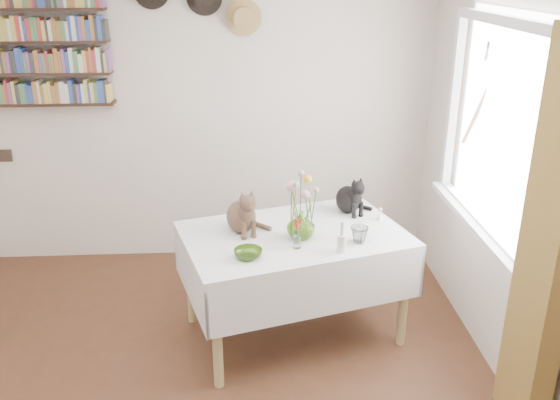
{
  "coord_description": "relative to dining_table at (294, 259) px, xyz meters",
  "views": [
    {
      "loc": [
        0.45,
        -2.62,
        2.42
      ],
      "look_at": [
        0.65,
        0.84,
        1.05
      ],
      "focal_mm": 38.0,
      "sensor_mm": 36.0,
      "label": 1
    }
  ],
  "objects": [
    {
      "name": "porcelain_figurine",
      "position": [
        0.61,
        0.18,
        0.23
      ],
      "size": [
        0.05,
        0.05,
        0.09
      ],
      "color": "white",
      "rests_on": "dining_table"
    },
    {
      "name": "dining_table",
      "position": [
        0.0,
        0.0,
        0.0
      ],
      "size": [
        1.65,
        1.3,
        0.77
      ],
      "color": "white",
      "rests_on": "room"
    },
    {
      "name": "berry_jar",
      "position": [
        -0.0,
        -0.22,
        0.29
      ],
      "size": [
        0.05,
        0.05,
        0.22
      ],
      "color": "white",
      "rests_on": "dining_table"
    },
    {
      "name": "flower_bouquet",
      "position": [
        0.04,
        -0.08,
        0.53
      ],
      "size": [
        0.17,
        0.13,
        0.39
      ],
      "color": "#4C7233",
      "rests_on": "flower_vase"
    },
    {
      "name": "curtain",
      "position": [
        1.15,
        -1.06,
        0.57
      ],
      "size": [
        0.12,
        0.38,
        2.1
      ],
      "primitive_type": "cube",
      "color": "brown",
      "rests_on": "room"
    },
    {
      "name": "tabby_cat",
      "position": [
        -0.35,
        0.06,
        0.35
      ],
      "size": [
        0.3,
        0.33,
        0.32
      ],
      "primitive_type": null,
      "rotation": [
        0.0,
        0.0,
        0.39
      ],
      "color": "brown",
      "rests_on": "dining_table"
    },
    {
      "name": "drinking_glass",
      "position": [
        0.4,
        -0.16,
        0.24
      ],
      "size": [
        0.14,
        0.14,
        0.11
      ],
      "primitive_type": "imported",
      "rotation": [
        0.0,
        0.0,
        0.32
      ],
      "color": "white",
      "rests_on": "dining_table"
    },
    {
      "name": "room",
      "position": [
        -0.75,
        -0.94,
        0.67
      ],
      "size": [
        4.08,
        4.58,
        2.58
      ],
      "color": "brown",
      "rests_on": "ground"
    },
    {
      "name": "candlestick",
      "position": [
        0.27,
        -0.3,
        0.26
      ],
      "size": [
        0.06,
        0.06,
        0.2
      ],
      "color": "white",
      "rests_on": "dining_table"
    },
    {
      "name": "flower_vase",
      "position": [
        0.04,
        -0.09,
        0.29
      ],
      "size": [
        0.21,
        0.21,
        0.19
      ],
      "primitive_type": "imported",
      "rotation": [
        0.0,
        0.0,
        0.16
      ],
      "color": "#81B33B",
      "rests_on": "dining_table"
    },
    {
      "name": "wall_hats",
      "position": [
        -0.64,
        1.25,
        1.58
      ],
      "size": [
        0.98,
        0.09,
        0.48
      ],
      "color": "black",
      "rests_on": "room"
    },
    {
      "name": "black_cat",
      "position": [
        0.41,
        0.35,
        0.34
      ],
      "size": [
        0.28,
        0.31,
        0.29
      ],
      "primitive_type": null,
      "rotation": [
        0.0,
        0.0,
        0.48
      ],
      "color": "black",
      "rests_on": "dining_table"
    },
    {
      "name": "green_bowl",
      "position": [
        -0.31,
        -0.34,
        0.22
      ],
      "size": [
        0.22,
        0.22,
        0.05
      ],
      "primitive_type": "imported",
      "rotation": [
        0.0,
        0.0,
        0.36
      ],
      "color": "#81B33B",
      "rests_on": "dining_table"
    },
    {
      "name": "bookshelf_unit",
      "position": [
        -1.85,
        1.22,
        1.26
      ],
      "size": [
        1.0,
        0.16,
        0.91
      ],
      "color": "black",
      "rests_on": "room"
    },
    {
      "name": "window",
      "position": [
        1.21,
        -0.14,
        0.81
      ],
      "size": [
        0.12,
        1.52,
        1.32
      ],
      "color": "white",
      "rests_on": "room"
    }
  ]
}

